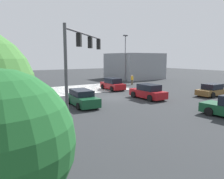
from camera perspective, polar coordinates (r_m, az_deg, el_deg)
The scene contains 10 objects.
ground_plane at distance 24.15m, azimuth -0.00°, elevation -2.13°, with size 120.77×120.77×0.00m, color #2B2D30.
crosswalk_markings at distance 31.13m, azimuth -8.09°, elevation 0.14°, with size 12.47×8.20×0.01m.
traffic_signal_mast at distance 14.55m, azimuth -8.00°, elevation 9.30°, with size 5.12×5.12×6.19m.
car_0 at distance 30.00m, azimuth 0.18°, elevation 1.37°, with size 2.14×4.28×1.61m.
car_2 at distance 20.15m, azimuth -7.83°, elevation -2.26°, with size 2.23×4.62×1.47m.
car_4 at distance 27.75m, azimuth 24.84°, elevation -0.17°, with size 4.45×1.96×1.41m.
car_5 at distance 23.64m, azimuth 9.40°, elevation -0.63°, with size 2.02×4.29×1.58m.
corner_building at distance 46.88m, azimuth 5.79°, elevation 6.12°, with size 9.47×9.47×5.28m.
pedestrian at distance 35.71m, azimuth 5.27°, elevation 2.67°, with size 0.40×0.42×1.62m.
street_light_pole_a at distance 41.11m, azimuth 3.49°, elevation 9.23°, with size 0.80×0.36×8.51m.
Camera 1 is at (12.92, 19.94, 4.35)m, focal length 35.00 mm.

